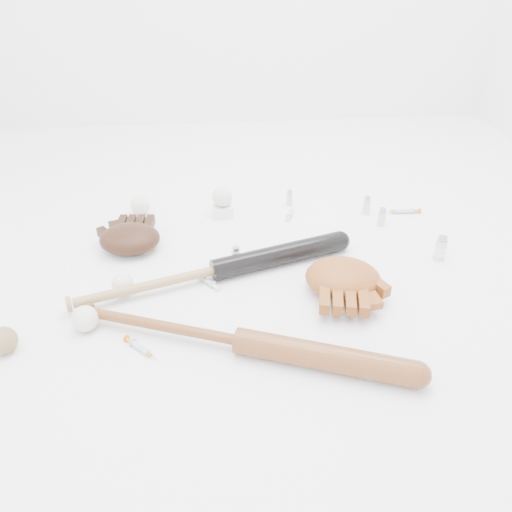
{
  "coord_description": "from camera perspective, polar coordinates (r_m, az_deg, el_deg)",
  "views": [
    {
      "loc": [
        -0.11,
        -1.36,
        0.97
      ],
      "look_at": [
        0.01,
        -0.0,
        0.06
      ],
      "focal_mm": 35.0,
      "sensor_mm": 36.0,
      "label": 1
    }
  ],
  "objects": [
    {
      "name": "syringe_3",
      "position": [
        1.54,
        9.42,
        -5.57
      ],
      "size": [
        0.07,
        0.15,
        0.02
      ],
      "primitive_type": null,
      "rotation": [
        0.0,
        0.0,
        -1.27
      ],
      "color": "#ADBCC6",
      "rests_on": "ground"
    },
    {
      "name": "vial_3",
      "position": [
        1.82,
        20.35,
        0.89
      ],
      "size": [
        0.04,
        0.04,
        0.09
      ],
      "primitive_type": "cylinder",
      "color": "silver",
      "rests_on": "ground"
    },
    {
      "name": "baseball_mid",
      "position": [
        1.5,
        -18.96,
        -6.79
      ],
      "size": [
        0.08,
        0.08,
        0.08
      ],
      "primitive_type": "sphere",
      "color": "silver",
      "rests_on": "ground"
    },
    {
      "name": "glove_dark",
      "position": [
        1.81,
        -14.23,
        1.96
      ],
      "size": [
        0.27,
        0.27,
        0.09
      ],
      "primitive_type": null,
      "rotation": [
        0.0,
        0.0,
        -0.08
      ],
      "color": "black",
      "rests_on": "ground"
    },
    {
      "name": "baseball_on_pedestal",
      "position": [
        1.96,
        -3.87,
        6.78
      ],
      "size": [
        0.08,
        0.08,
        0.08
      ],
      "primitive_type": "sphere",
      "color": "silver",
      "rests_on": "pedestal"
    },
    {
      "name": "glove_tan",
      "position": [
        1.58,
        9.89,
        -2.42
      ],
      "size": [
        0.33,
        0.33,
        0.1
      ],
      "primitive_type": null,
      "rotation": [
        0.0,
        0.0,
        2.94
      ],
      "color": "brown",
      "rests_on": "ground"
    },
    {
      "name": "vial_5",
      "position": [
        2.04,
        12.53,
        5.71
      ],
      "size": [
        0.03,
        0.03,
        0.07
      ],
      "primitive_type": "cylinder",
      "color": "silver",
      "rests_on": "ground"
    },
    {
      "name": "syringe_1",
      "position": [
        1.62,
        -5.79,
        -2.76
      ],
      "size": [
        0.12,
        0.14,
        0.02
      ],
      "primitive_type": null,
      "rotation": [
        0.0,
        0.0,
        2.26
      ],
      "color": "#ADBCC6",
      "rests_on": "ground"
    },
    {
      "name": "baseball_upper",
      "position": [
        2.04,
        -13.1,
        5.68
      ],
      "size": [
        0.08,
        0.08,
        0.08
      ],
      "primitive_type": "sphere",
      "color": "silver",
      "rests_on": "ground"
    },
    {
      "name": "bat_dark",
      "position": [
        1.62,
        -4.62,
        -1.6
      ],
      "size": [
        0.96,
        0.36,
        0.07
      ],
      "primitive_type": null,
      "rotation": [
        0.0,
        0.0,
        0.3
      ],
      "color": "black",
      "rests_on": "ground"
    },
    {
      "name": "bat_wood",
      "position": [
        1.36,
        -1.86,
        -9.66
      ],
      "size": [
        0.94,
        0.41,
        0.07
      ],
      "primitive_type": null,
      "rotation": [
        0.0,
        0.0,
        -0.36
      ],
      "color": "brown",
      "rests_on": "ground"
    },
    {
      "name": "syringe_0",
      "position": [
        1.42,
        -13.09,
        -10.19
      ],
      "size": [
        0.12,
        0.12,
        0.02
      ],
      "primitive_type": null,
      "rotation": [
        0.0,
        0.0,
        -0.77
      ],
      "color": "#ADBCC6",
      "rests_on": "ground"
    },
    {
      "name": "syringe_2",
      "position": [
        2.0,
        3.93,
        4.86
      ],
      "size": [
        0.07,
        0.14,
        0.02
      ],
      "primitive_type": null,
      "rotation": [
        0.0,
        0.0,
        1.22
      ],
      "color": "#ADBCC6",
      "rests_on": "ground"
    },
    {
      "name": "syringe_4",
      "position": [
        2.09,
        16.47,
        4.95
      ],
      "size": [
        0.17,
        0.04,
        0.02
      ],
      "primitive_type": null,
      "rotation": [
        0.0,
        0.0,
        3.08
      ],
      "color": "#ADBCC6",
      "rests_on": "ground"
    },
    {
      "name": "baseball_left",
      "position": [
        1.61,
        -15.0,
        -3.07
      ],
      "size": [
        0.07,
        0.07,
        0.07
      ],
      "primitive_type": "sphere",
      "color": "silver",
      "rests_on": "ground"
    },
    {
      "name": "baseball_aged",
      "position": [
        1.52,
        -26.95,
        -8.61
      ],
      "size": [
        0.08,
        0.08,
        0.08
      ],
      "primitive_type": "sphere",
      "color": "olive",
      "rests_on": "ground"
    },
    {
      "name": "vial_4",
      "position": [
        1.79,
        -12.81,
        1.47
      ],
      "size": [
        0.03,
        0.03,
        0.08
      ],
      "primitive_type": "cylinder",
      "color": "silver",
      "rests_on": "ground"
    },
    {
      "name": "vial_0",
      "position": [
        2.06,
        3.85,
        6.65
      ],
      "size": [
        0.03,
        0.03,
        0.07
      ],
      "primitive_type": "cylinder",
      "color": "silver",
      "rests_on": "ground"
    },
    {
      "name": "pedestal",
      "position": [
        1.99,
        -3.81,
        5.24
      ],
      "size": [
        0.08,
        0.08,
        0.04
      ],
      "primitive_type": "cube",
      "rotation": [
        0.0,
        0.0,
        0.06
      ],
      "color": "white",
      "rests_on": "ground"
    },
    {
      "name": "vial_1",
      "position": [
        1.97,
        14.18,
        4.36
      ],
      "size": [
        0.03,
        0.03,
        0.07
      ],
      "primitive_type": "cylinder",
      "color": "silver",
      "rests_on": "ground"
    },
    {
      "name": "vial_2",
      "position": [
        1.68,
        -2.3,
        -0.08
      ],
      "size": [
        0.03,
        0.03,
        0.08
      ],
      "primitive_type": "cylinder",
      "color": "silver",
      "rests_on": "ground"
    },
    {
      "name": "trading_card",
      "position": [
        1.85,
        -12.58,
        1.22
      ],
      "size": [
        0.07,
        0.09,
        0.0
      ],
      "primitive_type": "cube",
      "rotation": [
        0.0,
        0.0,
        0.14
      ],
      "color": "gold",
      "rests_on": "ground"
    }
  ]
}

